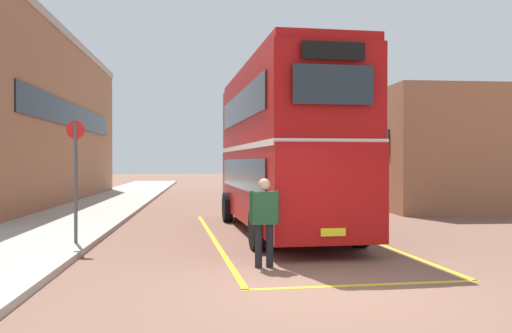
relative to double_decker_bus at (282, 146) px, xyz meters
name	(u,v)px	position (x,y,z in m)	size (l,w,h in m)	color
ground_plane	(248,210)	(-0.37, 7.27, -2.51)	(135.60, 135.60, 0.00)	brown
sidewalk_left	(101,205)	(-6.87, 9.67, -2.44)	(4.00, 57.60, 0.14)	#A39E93
brick_building_left	(6,120)	(-11.64, 11.46, 1.53)	(6.45, 22.18, 8.08)	#9E6647
depot_building_right	(440,152)	(9.31, 10.23, 0.03)	(8.44, 12.47, 5.07)	#9E6647
double_decker_bus	(282,146)	(0.00, 0.00, 0.00)	(3.25, 9.86, 4.75)	black
single_deck_bus	(274,168)	(2.41, 20.09, -0.87)	(2.85, 8.16, 3.02)	black
pedestrian_boarding	(264,216)	(-1.09, -5.14, -1.51)	(0.58, 0.26, 1.73)	black
bus_stop_sign	(76,170)	(-5.25, -2.44, -0.65)	(0.44, 0.12, 2.88)	#4C4C51
bay_marking_yellow	(295,242)	(0.06, -1.84, -2.51)	(4.94, 12.00, 0.01)	gold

